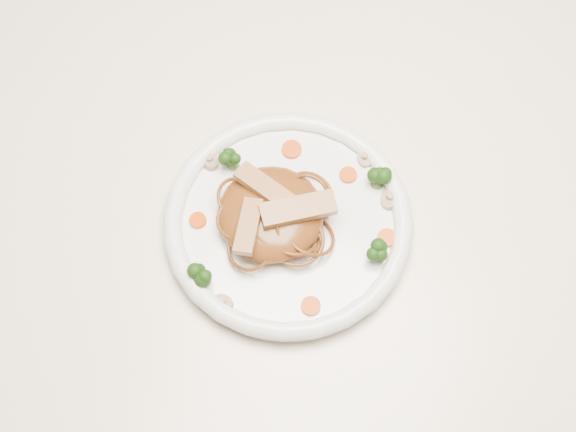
% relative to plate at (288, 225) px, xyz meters
% --- Properties ---
extents(ground, '(4.00, 4.00, 0.00)m').
position_rel_plate_xyz_m(ground, '(0.04, 0.08, -0.76)').
color(ground, brown).
rests_on(ground, ground).
extents(table, '(1.20, 0.80, 0.75)m').
position_rel_plate_xyz_m(table, '(0.04, 0.08, -0.11)').
color(table, white).
rests_on(table, ground).
extents(plate, '(0.31, 0.31, 0.02)m').
position_rel_plate_xyz_m(plate, '(0.00, 0.00, 0.00)').
color(plate, white).
rests_on(plate, table).
extents(noodle_mound, '(0.14, 0.14, 0.04)m').
position_rel_plate_xyz_m(noodle_mound, '(-0.02, -0.00, 0.02)').
color(noodle_mound, brown).
rests_on(noodle_mound, plate).
extents(chicken_a, '(0.08, 0.06, 0.01)m').
position_rel_plate_xyz_m(chicken_a, '(0.01, 0.00, 0.04)').
color(chicken_a, tan).
rests_on(chicken_a, noodle_mound).
extents(chicken_b, '(0.07, 0.04, 0.01)m').
position_rel_plate_xyz_m(chicken_b, '(-0.03, 0.01, 0.04)').
color(chicken_b, tan).
rests_on(chicken_b, noodle_mound).
extents(chicken_c, '(0.03, 0.06, 0.01)m').
position_rel_plate_xyz_m(chicken_c, '(-0.03, -0.03, 0.04)').
color(chicken_c, tan).
rests_on(chicken_c, noodle_mound).
extents(broccoli_0, '(0.04, 0.04, 0.03)m').
position_rel_plate_xyz_m(broccoli_0, '(0.08, 0.07, 0.02)').
color(broccoli_0, '#18410D').
rests_on(broccoli_0, plate).
extents(broccoli_1, '(0.03, 0.03, 0.03)m').
position_rel_plate_xyz_m(broccoli_1, '(-0.08, 0.05, 0.02)').
color(broccoli_1, '#18410D').
rests_on(broccoli_1, plate).
extents(broccoli_2, '(0.03, 0.03, 0.03)m').
position_rel_plate_xyz_m(broccoli_2, '(-0.06, -0.09, 0.02)').
color(broccoli_2, '#18410D').
rests_on(broccoli_2, plate).
extents(broccoli_3, '(0.03, 0.03, 0.03)m').
position_rel_plate_xyz_m(broccoli_3, '(0.10, -0.01, 0.02)').
color(broccoli_3, '#18410D').
rests_on(broccoli_3, plate).
extents(carrot_0, '(0.02, 0.02, 0.00)m').
position_rel_plate_xyz_m(carrot_0, '(0.05, 0.07, 0.01)').
color(carrot_0, '#D23A07').
rests_on(carrot_0, plate).
extents(carrot_1, '(0.02, 0.02, 0.00)m').
position_rel_plate_xyz_m(carrot_1, '(-0.09, -0.03, 0.01)').
color(carrot_1, '#D23A07').
rests_on(carrot_1, plate).
extents(carrot_2, '(0.02, 0.02, 0.00)m').
position_rel_plate_xyz_m(carrot_2, '(0.10, 0.01, 0.01)').
color(carrot_2, '#D23A07').
rests_on(carrot_2, plate).
extents(carrot_3, '(0.03, 0.03, 0.00)m').
position_rel_plate_xyz_m(carrot_3, '(-0.02, 0.08, 0.01)').
color(carrot_3, '#D23A07').
rests_on(carrot_3, plate).
extents(carrot_4, '(0.03, 0.03, 0.00)m').
position_rel_plate_xyz_m(carrot_4, '(0.05, -0.08, 0.01)').
color(carrot_4, '#D23A07').
rests_on(carrot_4, plate).
extents(mushroom_0, '(0.02, 0.02, 0.01)m').
position_rel_plate_xyz_m(mushroom_0, '(-0.04, -0.11, 0.01)').
color(mushroom_0, tan).
rests_on(mushroom_0, plate).
extents(mushroom_1, '(0.03, 0.03, 0.01)m').
position_rel_plate_xyz_m(mushroom_1, '(0.10, 0.06, 0.01)').
color(mushroom_1, tan).
rests_on(mushroom_1, plate).
extents(mushroom_2, '(0.04, 0.04, 0.01)m').
position_rel_plate_xyz_m(mushroom_2, '(-0.10, 0.04, 0.01)').
color(mushroom_2, tan).
rests_on(mushroom_2, plate).
extents(mushroom_3, '(0.03, 0.03, 0.01)m').
position_rel_plate_xyz_m(mushroom_3, '(0.06, 0.10, 0.01)').
color(mushroom_3, tan).
rests_on(mushroom_3, plate).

